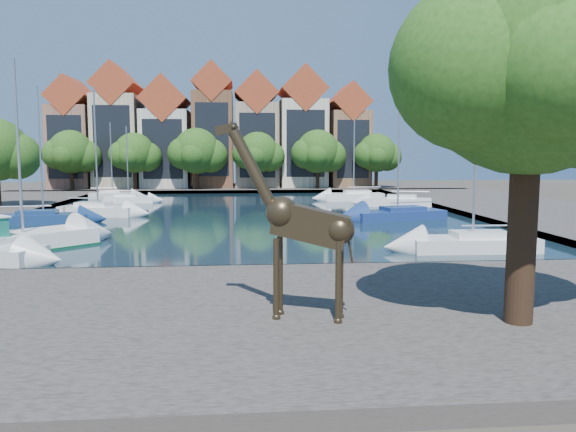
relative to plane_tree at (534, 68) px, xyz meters
The scene contains 28 objects.
ground 14.07m from the plane_tree, 130.22° to the left, with size 160.00×160.00×0.00m, color #38332B.
water_basin 34.72m from the plane_tree, 102.99° to the left, with size 38.00×50.00×0.08m, color black.
near_quay 10.82m from the plane_tree, 165.24° to the left, with size 50.00×14.00×0.50m, color #4E4744.
far_quay 65.87m from the plane_tree, 96.68° to the left, with size 60.00×16.00×0.50m, color #4E4744.
right_quay 38.04m from the plane_tree, 62.22° to the left, with size 14.00×52.00×0.50m, color #4E4744.
plane_tree is the anchor object (origin of this frame).
townhouse_west_end 71.84m from the plane_tree, 115.22° to the left, with size 5.44×9.18×14.93m.
townhouse_west_mid 69.50m from the plane_tree, 110.74° to the left, with size 5.94×9.18×16.79m.
townhouse_west_inner 67.47m from the plane_tree, 105.57° to the left, with size 6.43×9.18×15.15m.
townhouse_center 66.03m from the plane_tree, 100.13° to the left, with size 5.44×9.18×16.93m.
townhouse_east_inner 65.24m from the plane_tree, 94.94° to the left, with size 5.94×9.18×15.79m.
townhouse_east_mid 65.00m from the plane_tree, 89.22° to the left, with size 6.43×9.18×16.65m.
townhouse_east_end 65.41m from the plane_tree, 83.52° to the left, with size 5.44×9.18×14.43m.
far_tree_far_west 66.46m from the plane_tree, 116.38° to the left, with size 7.28×5.60×7.68m.
far_tree_west 63.33m from the plane_tree, 109.89° to the left, with size 6.76×5.20×7.36m.
far_tree_mid_west 61.06m from the plane_tree, 102.79° to the left, with size 7.80×6.00×8.00m.
far_tree_mid_east 59.81m from the plane_tree, 95.30° to the left, with size 7.02×5.40×7.52m.
far_tree_east 59.60m from the plane_tree, 87.60° to the left, with size 7.54×5.80×7.84m.
far_tree_far_east 60.47m from the plane_tree, 80.01° to the left, with size 6.76×5.20×7.36m.
giraffe_statue 7.75m from the plane_tree, behind, with size 3.95×1.54×5.73m.
sailboat_left_b 36.49m from the plane_tree, 129.18° to the left, with size 6.51×2.90×10.05m.
sailboat_left_c 38.73m from the plane_tree, 121.33° to the left, with size 6.62×3.64×10.59m.
sailboat_left_d 49.11m from the plane_tree, 113.81° to the left, with size 5.17×2.21×7.93m.
sailboat_left_e 56.02m from the plane_tree, 114.01° to the left, with size 5.37×2.55×8.61m.
sailboat_right_a 16.01m from the plane_tree, 72.27° to the left, with size 6.80×2.53×11.81m.
sailboat_right_b 29.31m from the plane_tree, 81.13° to the left, with size 7.91×4.44×10.93m.
sailboat_right_c 39.92m from the plane_tree, 79.17° to the left, with size 6.78×4.00×9.77m.
sailboat_right_d 46.06m from the plane_tree, 84.47° to the left, with size 6.49×2.42×8.82m.
Camera 1 is at (-0.46, -24.07, 5.38)m, focal length 35.00 mm.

